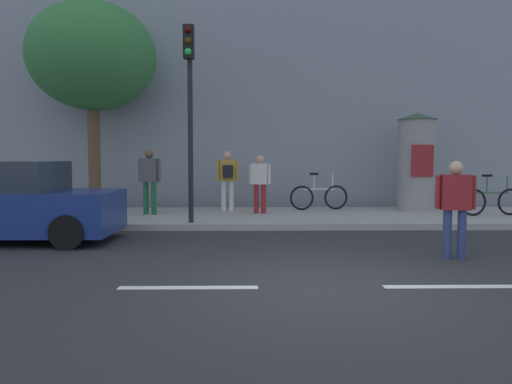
% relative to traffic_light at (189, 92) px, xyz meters
% --- Properties ---
extents(ground_plane, '(80.00, 80.00, 0.00)m').
position_rel_traffic_light_xyz_m(ground_plane, '(2.30, -5.24, -3.18)').
color(ground_plane, '#2B2B2D').
extents(sidewalk_curb, '(36.00, 4.00, 0.15)m').
position_rel_traffic_light_xyz_m(sidewalk_curb, '(2.30, 1.76, -3.11)').
color(sidewalk_curb, '#9E9B93').
rests_on(sidewalk_curb, ground_plane).
extents(lane_markings, '(25.80, 0.16, 0.01)m').
position_rel_traffic_light_xyz_m(lane_markings, '(2.30, -5.24, -3.18)').
color(lane_markings, silver).
rests_on(lane_markings, ground_plane).
extents(building_backdrop, '(36.00, 5.00, 11.54)m').
position_rel_traffic_light_xyz_m(building_backdrop, '(2.30, 6.76, 2.59)').
color(building_backdrop, gray).
rests_on(building_backdrop, ground_plane).
extents(traffic_light, '(0.24, 0.45, 4.53)m').
position_rel_traffic_light_xyz_m(traffic_light, '(0.00, 0.00, 0.00)').
color(traffic_light, black).
rests_on(traffic_light, sidewalk_curb).
extents(poster_column, '(1.16, 1.16, 2.83)m').
position_rel_traffic_light_xyz_m(poster_column, '(6.23, 2.80, -1.60)').
color(poster_column, gray).
rests_on(poster_column, sidewalk_curb).
extents(street_tree, '(3.59, 3.59, 5.94)m').
position_rel_traffic_light_xyz_m(street_tree, '(-3.09, 2.81, 1.36)').
color(street_tree, brown).
rests_on(street_tree, sidewalk_curb).
extents(pedestrian_with_bag, '(0.64, 0.30, 1.62)m').
position_rel_traffic_light_xyz_m(pedestrian_with_bag, '(4.77, -3.46, -2.23)').
color(pedestrian_with_bag, navy).
rests_on(pedestrian_with_bag, ground_plane).
extents(pedestrian_tallest, '(0.64, 0.40, 1.75)m').
position_rel_traffic_light_xyz_m(pedestrian_tallest, '(-1.31, 1.80, -1.99)').
color(pedestrian_tallest, '#1E5938').
rests_on(pedestrian_tallest, sidewalk_curb).
extents(pedestrian_near_pole, '(0.58, 0.34, 1.59)m').
position_rel_traffic_light_xyz_m(pedestrian_near_pole, '(1.67, 2.04, -2.11)').
color(pedestrian_near_pole, maroon).
rests_on(pedestrian_near_pole, sidewalk_curb).
extents(pedestrian_in_light_jacket, '(0.62, 0.42, 1.72)m').
position_rel_traffic_light_xyz_m(pedestrian_in_light_jacket, '(0.75, 2.69, -2.01)').
color(pedestrian_in_light_jacket, silver).
rests_on(pedestrian_in_light_jacket, sidewalk_curb).
extents(bicycle_leaning, '(1.76, 0.28, 1.09)m').
position_rel_traffic_light_xyz_m(bicycle_leaning, '(7.80, 1.39, -2.64)').
color(bicycle_leaning, black).
rests_on(bicycle_leaning, sidewalk_curb).
extents(bicycle_upright, '(1.75, 0.38, 1.09)m').
position_rel_traffic_light_xyz_m(bicycle_upright, '(3.43, 2.91, -2.64)').
color(bicycle_upright, black).
rests_on(bicycle_upright, sidewalk_curb).
extents(parked_car_silver, '(4.27, 1.98, 1.60)m').
position_rel_traffic_light_xyz_m(parked_car_silver, '(-3.48, -1.65, -2.42)').
color(parked_car_silver, navy).
rests_on(parked_car_silver, ground_plane).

